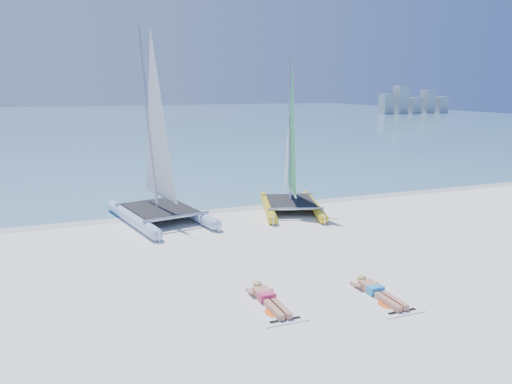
% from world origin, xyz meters
% --- Properties ---
extents(ground, '(140.00, 140.00, 0.00)m').
position_xyz_m(ground, '(0.00, 0.00, 0.00)').
color(ground, white).
rests_on(ground, ground).
extents(sea, '(140.00, 115.00, 0.01)m').
position_xyz_m(sea, '(0.00, 63.00, 0.01)').
color(sea, '#74ADC1').
rests_on(sea, ground).
extents(wet_sand_strip, '(140.00, 1.40, 0.01)m').
position_xyz_m(wet_sand_strip, '(0.00, 5.50, 0.00)').
color(wet_sand_strip, silver).
rests_on(wet_sand_strip, ground).
extents(distant_skyline, '(14.00, 2.00, 5.00)m').
position_xyz_m(distant_skyline, '(53.71, 62.00, 1.94)').
color(distant_skyline, '#A3ACB4').
rests_on(distant_skyline, ground).
extents(catamaran_blue, '(3.47, 5.63, 7.15)m').
position_xyz_m(catamaran_blue, '(-2.99, 4.73, 2.14)').
color(catamaran_blue, silver).
rests_on(catamaran_blue, ground).
extents(catamaran_yellow, '(3.43, 4.95, 6.15)m').
position_xyz_m(catamaran_yellow, '(2.21, 4.60, 1.94)').
color(catamaran_yellow, yellow).
rests_on(catamaran_yellow, ground).
extents(towel_a, '(1.00, 1.85, 0.02)m').
position_xyz_m(towel_a, '(-2.07, -3.56, 0.01)').
color(towel_a, white).
rests_on(towel_a, ground).
extents(sunbather_a, '(0.37, 1.73, 0.26)m').
position_xyz_m(sunbather_a, '(-2.07, -3.37, 0.12)').
color(sunbather_a, tan).
rests_on(sunbather_a, towel_a).
extents(towel_b, '(1.00, 1.85, 0.02)m').
position_xyz_m(towel_b, '(0.44, -4.12, 0.01)').
color(towel_b, white).
rests_on(towel_b, ground).
extents(sunbather_b, '(0.37, 1.73, 0.26)m').
position_xyz_m(sunbather_b, '(0.44, -3.92, 0.12)').
color(sunbather_b, tan).
rests_on(sunbather_b, towel_b).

